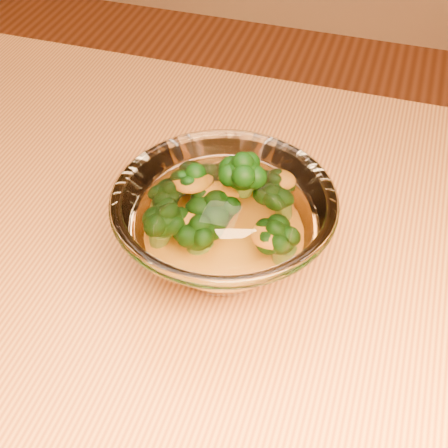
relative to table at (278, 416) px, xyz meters
name	(u,v)px	position (x,y,z in m)	size (l,w,h in m)	color
table	(278,416)	(0.00, 0.00, 0.00)	(1.20, 0.80, 0.75)	#BA7A37
glass_bowl	(224,227)	(-0.08, 0.08, 0.14)	(0.19, 0.19, 0.08)	white
cheese_sauce	(224,242)	(-0.08, 0.08, 0.13)	(0.10, 0.10, 0.03)	orange
broccoli_heap	(221,206)	(-0.08, 0.09, 0.16)	(0.13, 0.10, 0.08)	black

